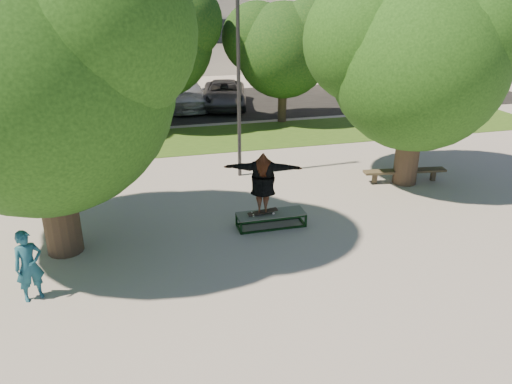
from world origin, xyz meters
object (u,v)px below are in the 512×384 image
object	(u,v)px
tree_left	(31,63)
car_grey	(224,94)
lamppost	(239,81)
bystander	(29,266)
tree_right	(415,52)
car_dark	(73,99)
car_silver_b	(185,93)
bench	(405,172)
grind_box	(271,220)

from	to	relation	value
tree_left	car_grey	bearing A→B (deg)	64.41
lamppost	bystander	distance (m)	8.52
lamppost	bystander	size ratio (longest dim) A/B	4.03
tree_right	bystander	bearing A→B (deg)	-159.25
car_dark	car_silver_b	size ratio (longest dim) A/B	1.00
bench	car_dark	xyz separation A→B (m)	(-11.03, 12.13, 0.48)
car_dark	car_silver_b	distance (m)	5.53
lamppost	grind_box	size ratio (longest dim) A/B	3.39
tree_left	bystander	xyz separation A→B (m)	(-0.35, -2.01, -3.66)
tree_left	bystander	world-z (taller)	tree_left
bystander	car_dark	bearing A→B (deg)	66.78
lamppost	grind_box	xyz separation A→B (m)	(-0.05, -3.95, -2.96)
grind_box	car_dark	distance (m)	15.36
tree_right	car_dark	bearing A→B (deg)	132.04
grind_box	bench	distance (m)	5.47
bystander	car_grey	bearing A→B (deg)	41.71
tree_left	car_silver_b	xyz separation A→B (m)	(4.79, 14.65, -3.70)
tree_left	grind_box	xyz separation A→B (m)	(5.24, -0.05, -4.23)
tree_right	tree_left	bearing A→B (deg)	-168.97
car_silver_b	car_dark	bearing A→B (deg)	-172.99
car_grey	car_silver_b	distance (m)	2.05
tree_left	bench	bearing A→B (deg)	10.82
car_grey	car_silver_b	xyz separation A→B (m)	(-2.00, 0.47, 0.06)
grind_box	car_dark	size ratio (longest dim) A/B	0.36
lamppost	bench	xyz separation A→B (m)	(5.03, -1.93, -2.80)
bench	tree_right	bearing A→B (deg)	177.88
grind_box	car_grey	world-z (taller)	car_grey
car_dark	car_silver_b	bearing A→B (deg)	16.97
grind_box	car_dark	xyz separation A→B (m)	(-5.95, 14.14, 0.63)
tree_left	bystander	distance (m)	4.19
lamppost	car_grey	bearing A→B (deg)	81.70
tree_right	grind_box	size ratio (longest dim) A/B	3.62
grind_box	bystander	bearing A→B (deg)	-160.66
lamppost	grind_box	world-z (taller)	lamppost
bench	grind_box	bearing A→B (deg)	-150.91
bench	car_silver_b	distance (m)	13.84
car_dark	car_grey	world-z (taller)	car_dark
car_dark	grind_box	bearing A→B (deg)	-55.95
grind_box	car_silver_b	distance (m)	14.71
tree_left	bench	size ratio (longest dim) A/B	2.62
grind_box	car_grey	size ratio (longest dim) A/B	0.38
car_grey	car_silver_b	world-z (taller)	car_silver_b
grind_box	car_silver_b	world-z (taller)	car_silver_b
tree_left	car_grey	distance (m)	16.17
tree_right	grind_box	world-z (taller)	tree_right
bystander	car_dark	distance (m)	16.11
tree_left	car_dark	size ratio (longest dim) A/B	1.43
lamppost	grind_box	bearing A→B (deg)	-90.71
bystander	bench	xyz separation A→B (m)	(10.67, 3.98, -0.41)
tree_right	lamppost	bearing A→B (deg)	158.72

